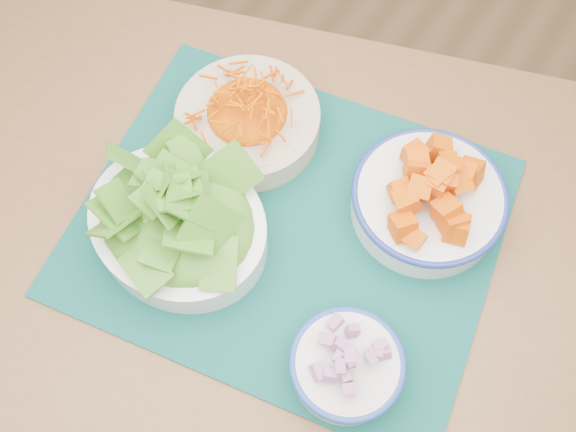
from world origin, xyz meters
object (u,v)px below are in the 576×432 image
object	(u,v)px
placemat	(288,226)
lettuce_bowl	(176,217)
squash_bowl	(430,194)
table	(262,268)
onion_bowl	(347,365)
carrot_bowl	(248,117)

from	to	relation	value
placemat	lettuce_bowl	xyz separation A→B (m)	(-0.12, -0.10, 0.06)
squash_bowl	placemat	bearing A→B (deg)	-139.84
squash_bowl	table	bearing A→B (deg)	-134.83
placemat	onion_bowl	xyz separation A→B (m)	(0.17, -0.13, 0.04)
carrot_bowl	onion_bowl	distance (m)	0.39
table	carrot_bowl	distance (m)	0.23
table	lettuce_bowl	world-z (taller)	lettuce_bowl
carrot_bowl	onion_bowl	bearing A→B (deg)	-36.58
squash_bowl	onion_bowl	bearing A→B (deg)	-84.55
lettuce_bowl	squash_bowl	bearing A→B (deg)	43.47
carrot_bowl	squash_bowl	distance (m)	0.29
placemat	onion_bowl	distance (m)	0.22
table	squash_bowl	world-z (taller)	squash_bowl
placemat	squash_bowl	xyz separation A→B (m)	(0.15, 0.13, 0.05)
table	placemat	size ratio (longest dim) A/B	2.41
placemat	carrot_bowl	distance (m)	0.17
carrot_bowl	squash_bowl	xyz separation A→B (m)	(0.29, 0.03, 0.01)
placemat	lettuce_bowl	world-z (taller)	lettuce_bowl
onion_bowl	lettuce_bowl	bearing A→B (deg)	172.80
carrot_bowl	table	bearing A→B (deg)	-50.50
squash_bowl	lettuce_bowl	xyz separation A→B (m)	(-0.27, -0.22, 0.01)
placemat	carrot_bowl	size ratio (longest dim) A/B	2.10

